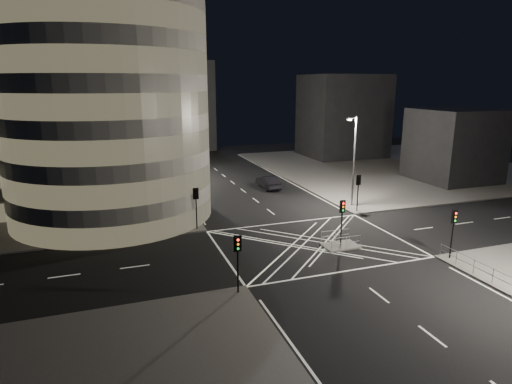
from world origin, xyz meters
name	(u,v)px	position (x,y,z in m)	size (l,w,h in m)	color
ground	(312,243)	(0.00, 0.00, 0.00)	(120.00, 120.00, 0.00)	black
sidewalk_far_left	(3,196)	(-29.00, 27.00, 0.07)	(42.00, 42.00, 0.15)	#595654
sidewalk_far_right	(396,167)	(29.00, 27.00, 0.07)	(42.00, 42.00, 0.15)	#595654
central_island	(340,246)	(2.00, -1.50, 0.07)	(3.00, 2.00, 0.15)	slate
office_tower_curved	(58,93)	(-20.74, 18.74, 12.65)	(30.00, 29.00, 27.20)	gray
office_block_rear	(65,100)	(-22.00, 42.00, 11.15)	(24.00, 16.00, 22.00)	gray
building_right_far	(343,116)	(26.00, 40.00, 7.65)	(14.00, 12.00, 15.00)	black
building_right_near	(454,145)	(30.00, 16.00, 5.15)	(10.00, 10.00, 10.00)	black
building_far_end	(168,106)	(-4.00, 58.00, 9.00)	(18.00, 8.00, 18.00)	black
tree_a	(173,179)	(-10.50, 9.00, 4.64)	(4.26, 4.26, 6.95)	black
tree_b	(165,167)	(-10.50, 15.00, 4.70)	(4.81, 4.81, 7.32)	black
tree_c	(158,156)	(-10.50, 21.00, 5.04)	(3.81, 3.81, 7.10)	black
tree_d	(153,151)	(-10.50, 27.00, 4.80)	(4.97, 4.97, 7.51)	black
tree_e	(149,145)	(-10.50, 33.00, 4.78)	(4.25, 4.25, 7.08)	black
traffic_signal_fl	(196,201)	(-8.80, 6.80, 2.91)	(0.55, 0.22, 4.00)	black
traffic_signal_nl	(238,254)	(-8.80, -6.80, 2.91)	(0.55, 0.22, 4.00)	black
traffic_signal_fr	(358,186)	(8.80, 6.80, 2.91)	(0.55, 0.22, 4.00)	black
traffic_signal_nr	(453,225)	(8.80, -6.80, 2.91)	(0.55, 0.22, 4.00)	black
traffic_signal_island	(342,214)	(2.00, -1.50, 2.91)	(0.55, 0.22, 4.00)	black
street_lamp_left_near	(179,164)	(-9.44, 12.00, 5.54)	(1.25, 0.25, 10.00)	slate
street_lamp_left_far	(158,142)	(-9.44, 30.00, 5.54)	(1.25, 0.25, 10.00)	slate
street_lamp_right_far	(354,158)	(9.44, 9.00, 5.54)	(1.25, 0.25, 10.00)	slate
railing_near_right	(503,281)	(8.30, -12.15, 0.70)	(0.06, 11.70, 1.10)	slate
railing_island_south	(346,243)	(2.00, -2.40, 0.70)	(2.80, 0.06, 1.10)	slate
railing_island_north	(336,236)	(2.00, -0.60, 0.70)	(2.80, 0.06, 1.10)	slate
sedan	(268,182)	(3.58, 20.19, 0.86)	(1.82, 5.22, 1.72)	black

